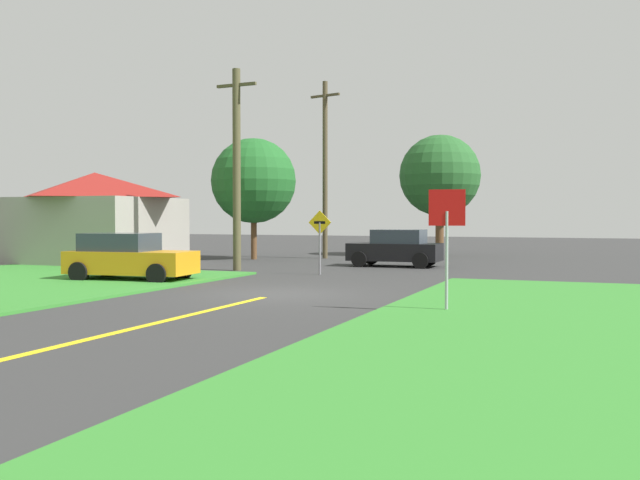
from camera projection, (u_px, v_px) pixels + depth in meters
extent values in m
plane|color=#333333|center=(279.00, 294.00, 20.04)|extent=(120.00, 120.00, 0.00)
cube|color=yellow|center=(89.00, 339.00, 12.60)|extent=(0.20, 14.00, 0.01)
cylinder|color=#9EA0A8|center=(447.00, 262.00, 16.04)|extent=(0.07, 0.07, 2.30)
cube|color=red|center=(447.00, 208.00, 16.00)|extent=(0.81, 0.16, 0.82)
cube|color=black|center=(395.00, 252.00, 31.14)|extent=(3.98, 1.91, 0.76)
cube|color=#2D3842|center=(399.00, 236.00, 31.06)|extent=(2.20, 1.66, 0.60)
cylinder|color=black|center=(359.00, 259.00, 30.78)|extent=(0.68, 0.23, 0.68)
cylinder|color=black|center=(371.00, 257.00, 32.48)|extent=(0.68, 0.23, 0.68)
cylinder|color=black|center=(420.00, 261.00, 29.83)|extent=(0.68, 0.23, 0.68)
cylinder|color=black|center=(429.00, 258.00, 31.53)|extent=(0.68, 0.23, 0.68)
cube|color=orange|center=(131.00, 262.00, 23.99)|extent=(4.39, 2.20, 0.76)
cube|color=#2D3842|center=(120.00, 242.00, 24.09)|extent=(2.47, 1.80, 0.60)
cylinder|color=black|center=(182.00, 270.00, 24.46)|extent=(0.70, 0.28, 0.68)
cylinder|color=black|center=(157.00, 274.00, 22.76)|extent=(0.70, 0.28, 0.68)
cylinder|color=black|center=(109.00, 268.00, 25.25)|extent=(0.70, 0.28, 0.68)
cylinder|color=black|center=(79.00, 272.00, 23.55)|extent=(0.70, 0.28, 0.68)
cylinder|color=brown|center=(237.00, 170.00, 28.66)|extent=(0.32, 0.32, 8.11)
cube|color=brown|center=(236.00, 85.00, 28.55)|extent=(1.80, 0.23, 0.12)
cylinder|color=#4D432D|center=(325.00, 170.00, 37.14)|extent=(0.26, 0.26, 9.22)
cube|color=#4D432D|center=(325.00, 96.00, 37.02)|extent=(1.77, 0.58, 0.12)
cylinder|color=slate|center=(320.00, 249.00, 26.72)|extent=(0.08, 0.08, 1.96)
cube|color=yellow|center=(320.00, 222.00, 26.69)|extent=(0.91, 0.04, 0.91)
cube|color=black|center=(320.00, 222.00, 26.69)|extent=(0.45, 0.05, 0.10)
cylinder|color=brown|center=(440.00, 232.00, 39.74)|extent=(0.46, 0.46, 2.69)
sphere|color=#245B26|center=(440.00, 175.00, 39.63)|extent=(4.51, 4.51, 4.51)
cylinder|color=brown|center=(254.00, 237.00, 36.41)|extent=(0.30, 0.30, 2.28)
sphere|color=#1E5E23|center=(254.00, 181.00, 36.32)|extent=(4.34, 4.34, 4.34)
cube|color=gray|center=(95.00, 231.00, 33.14)|extent=(6.67, 5.72, 3.05)
pyramid|color=maroon|center=(95.00, 185.00, 33.07)|extent=(6.67, 5.72, 1.19)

